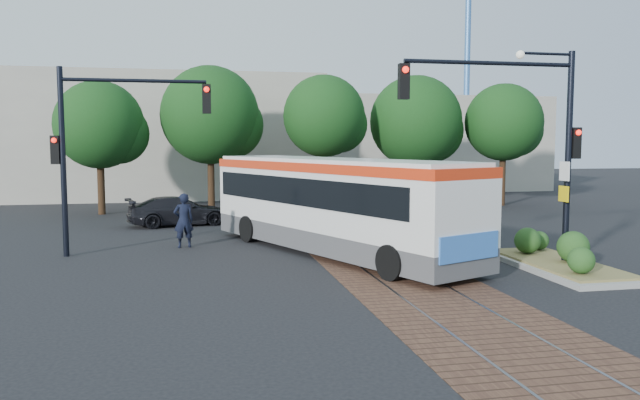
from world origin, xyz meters
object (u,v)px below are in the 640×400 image
Objects in this scene: signal_pole_left at (100,135)px; parked_car at (179,211)px; signal_pole_main at (530,124)px; city_bus at (332,201)px; traffic_island at (558,257)px; officer at (184,220)px.

signal_pole_left is 1.37× the size of parked_car.
signal_pole_main is 13.14m from signal_pole_left.
traffic_island is (5.86, -3.72, -1.40)m from city_bus.
signal_pole_left is 7.95m from parked_car.
parked_car is at bearing 71.92° from signal_pole_left.
officer is at bearing 170.23° from parked_car.
officer is (-10.65, 5.86, 0.61)m from traffic_island.
city_bus is 6.16× the size of officer.
signal_pole_main reaches higher than city_bus.
officer is 5.96m from parked_car.
signal_pole_main is at bearing 137.82° from officer.
traffic_island is 14.50m from signal_pole_left.
officer is at bearing 20.76° from signal_pole_left.
signal_pole_left reaches higher than traffic_island.
officer reaches higher than traffic_island.
signal_pole_left is at bearing 147.63° from city_bus.
officer is (-4.79, 2.13, -0.79)m from city_bus.
officer is at bearing 149.24° from signal_pole_main.
parked_car is (-10.93, 11.81, 0.31)m from traffic_island.
parked_car is at bearing 98.81° from city_bus.
traffic_island is 2.75× the size of officer.
signal_pole_left reaches higher than city_bus.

